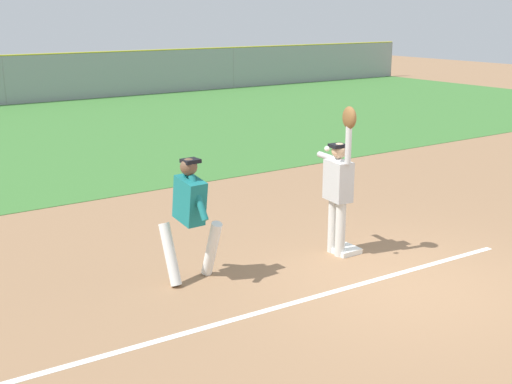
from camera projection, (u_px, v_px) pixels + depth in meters
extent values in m
plane|color=#936D4C|center=(407.00, 284.00, 8.81)|extent=(69.70, 69.70, 0.00)
cube|color=#3D7533|center=(69.00, 133.00, 19.78)|extent=(42.58, 14.97, 0.01)
cube|color=white|center=(124.00, 350.00, 7.08)|extent=(11.99, 0.57, 0.01)
cube|color=white|center=(345.00, 250.00, 9.95)|extent=(0.38, 0.38, 0.08)
cylinder|color=silver|center=(333.00, 225.00, 9.89)|extent=(0.17, 0.17, 0.85)
cylinder|color=silver|center=(340.00, 229.00, 9.72)|extent=(0.17, 0.17, 0.85)
cube|color=#B7B7B7|center=(338.00, 181.00, 9.61)|extent=(0.31, 0.47, 0.60)
sphere|color=#DBAD84|center=(339.00, 151.00, 9.49)|extent=(0.26, 0.26, 0.23)
cube|color=black|center=(338.00, 146.00, 9.46)|extent=(0.24, 0.23, 0.05)
cylinder|color=#B7B7B7|center=(348.00, 143.00, 9.26)|extent=(0.10, 0.10, 0.62)
cylinder|color=#B7B7B7|center=(331.00, 158.00, 9.72)|extent=(0.16, 0.63, 0.09)
ellipsoid|color=brown|center=(349.00, 118.00, 9.17)|extent=(0.17, 0.29, 0.32)
cylinder|color=white|center=(212.00, 249.00, 8.91)|extent=(0.17, 0.44, 0.85)
cylinder|color=white|center=(170.00, 254.00, 8.71)|extent=(0.17, 0.44, 0.85)
cube|color=#197272|center=(190.00, 200.00, 8.62)|extent=(0.28, 0.54, 0.66)
sphere|color=brown|center=(189.00, 167.00, 8.50)|extent=(0.24, 0.24, 0.23)
cube|color=black|center=(191.00, 161.00, 8.49)|extent=(0.23, 0.21, 0.05)
cylinder|color=#197272|center=(181.00, 191.00, 8.77)|extent=(0.11, 0.40, 0.58)
cylinder|color=#197272|center=(198.00, 198.00, 8.43)|extent=(0.11, 0.40, 0.58)
sphere|color=white|center=(327.00, 149.00, 9.03)|extent=(0.07, 0.07, 0.07)
cube|color=#93999E|center=(4.00, 81.00, 25.49)|extent=(42.58, 0.06, 1.90)
cylinder|color=yellow|center=(1.00, 55.00, 25.23)|extent=(42.58, 0.06, 0.06)
cylinder|color=gray|center=(4.00, 81.00, 25.49)|extent=(0.08, 0.08, 1.90)
cylinder|color=gray|center=(233.00, 68.00, 31.26)|extent=(0.08, 0.08, 1.90)
cylinder|color=gray|center=(391.00, 59.00, 37.03)|extent=(0.08, 0.08, 1.90)
cube|color=tan|center=(62.00, 79.00, 30.03)|extent=(4.44, 1.99, 0.55)
cube|color=#2D333D|center=(61.00, 68.00, 29.90)|extent=(2.24, 1.79, 0.40)
cylinder|color=black|center=(86.00, 81.00, 31.63)|extent=(0.60, 0.23, 0.60)
cylinder|color=black|center=(100.00, 85.00, 30.10)|extent=(0.60, 0.23, 0.60)
cylinder|color=black|center=(25.00, 85.00, 30.11)|extent=(0.60, 0.23, 0.60)
cylinder|color=black|center=(36.00, 89.00, 28.57)|extent=(0.60, 0.23, 0.60)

